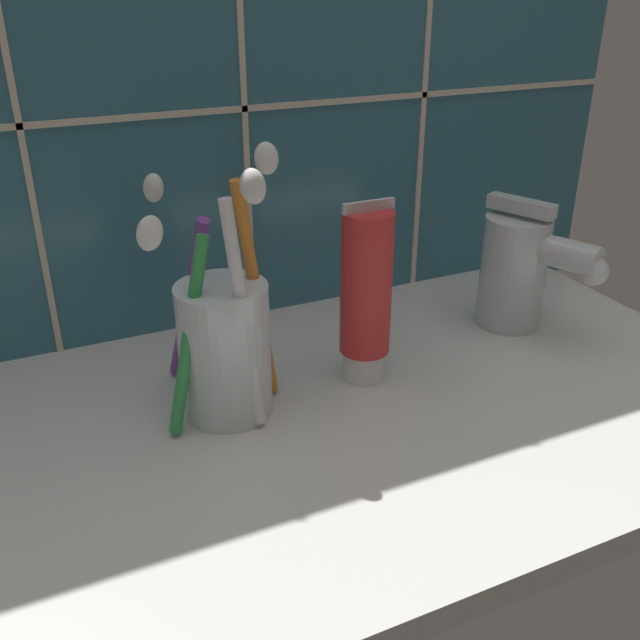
{
  "coord_description": "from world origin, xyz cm",
  "views": [
    {
      "loc": [
        -18.09,
        -39.68,
        31.3
      ],
      "look_at": [
        0.95,
        1.38,
        8.95
      ],
      "focal_mm": 40.0,
      "sensor_mm": 36.0,
      "label": 1
    }
  ],
  "objects": [
    {
      "name": "sink_faucet",
      "position": [
        22.57,
        5.83,
        7.62
      ],
      "size": [
        6.95,
        11.05,
        11.72
      ],
      "rotation": [
        0.0,
        0.0,
        -1.18
      ],
      "color": "silver",
      "rests_on": "sink_counter"
    },
    {
      "name": "toothpaste_tube",
      "position": [
        5.74,
        3.45,
        9.19
      ],
      "size": [
        4.11,
        3.91,
        14.5
      ],
      "color": "white",
      "rests_on": "sink_counter"
    },
    {
      "name": "sink_counter",
      "position": [
        0.0,
        0.0,
        1.0
      ],
      "size": [
        70.05,
        37.22,
        2.0
      ],
      "primitive_type": "cube",
      "color": "silver",
      "rests_on": "ground"
    },
    {
      "name": "toothbrush_cup",
      "position": [
        -5.57,
        3.5,
        7.72
      ],
      "size": [
        10.95,
        12.51,
        19.3
      ],
      "color": "silver",
      "rests_on": "sink_counter"
    },
    {
      "name": "tile_wall_backsplash",
      "position": [
        0.01,
        18.85,
        27.51
      ],
      "size": [
        80.05,
        1.72,
        55.01
      ],
      "color": "#336B7F",
      "rests_on": "ground"
    }
  ]
}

